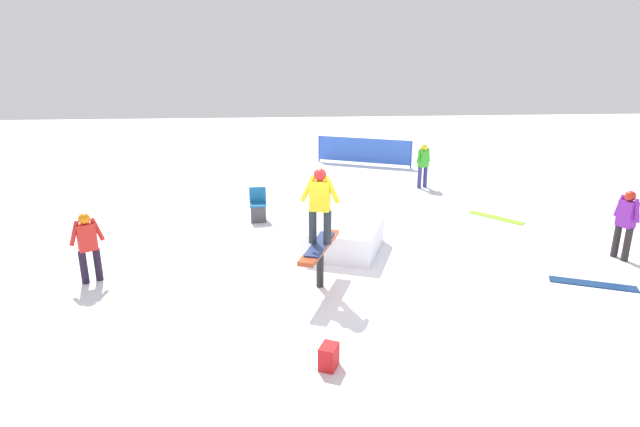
# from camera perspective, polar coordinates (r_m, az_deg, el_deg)

# --- Properties ---
(ground_plane) EXTENTS (60.00, 60.00, 0.00)m
(ground_plane) POSITION_cam_1_polar(r_m,az_deg,el_deg) (9.53, -0.00, -8.32)
(ground_plane) COLOR white
(rail_feature) EXTENTS (1.79, 0.93, 0.84)m
(rail_feature) POSITION_cam_1_polar(r_m,az_deg,el_deg) (9.26, -0.00, -4.46)
(rail_feature) COLOR black
(rail_feature) RESTS_ON ground
(snow_kicker_ramp) EXTENTS (2.23, 2.06, 0.62)m
(snow_kicker_ramp) POSITION_cam_1_polar(r_m,az_deg,el_deg) (11.15, 2.79, -2.78)
(snow_kicker_ramp) COLOR white
(snow_kicker_ramp) RESTS_ON ground
(main_rider_on_rail) EXTENTS (1.36, 0.73, 1.43)m
(main_rider_on_rail) POSITION_cam_1_polar(r_m,az_deg,el_deg) (8.97, -0.00, 0.75)
(main_rider_on_rail) COLOR navy
(main_rider_on_rail) RESTS_ON rail_feature
(bystander_red) EXTENTS (0.38, 0.59, 1.38)m
(bystander_red) POSITION_cam_1_polar(r_m,az_deg,el_deg) (10.41, -25.01, -3.17)
(bystander_red) COLOR black
(bystander_red) RESTS_ON ground
(bystander_purple) EXTENTS (0.62, 0.28, 1.51)m
(bystander_purple) POSITION_cam_1_polar(r_m,az_deg,el_deg) (12.34, 31.55, -0.76)
(bystander_purple) COLOR #282325
(bystander_purple) RESTS_ON ground
(bystander_green) EXTENTS (0.33, 0.57, 1.47)m
(bystander_green) POSITION_cam_1_polar(r_m,az_deg,el_deg) (17.02, 11.71, 5.62)
(bystander_green) COLOR navy
(bystander_green) RESTS_ON ground
(loose_snowboard_lime) EXTENTS (1.39, 1.15, 0.02)m
(loose_snowboard_lime) POSITION_cam_1_polar(r_m,az_deg,el_deg) (14.37, 19.48, -0.44)
(loose_snowboard_lime) COLOR #90DD2A
(loose_snowboard_lime) RESTS_ON ground
(loose_snowboard_navy) EXTENTS (0.88, 1.50, 0.02)m
(loose_snowboard_navy) POSITION_cam_1_polar(r_m,az_deg,el_deg) (10.92, 28.71, -7.08)
(loose_snowboard_navy) COLOR navy
(loose_snowboard_navy) RESTS_ON ground
(folding_chair) EXTENTS (0.46, 0.46, 0.88)m
(folding_chair) POSITION_cam_1_polar(r_m,az_deg,el_deg) (13.33, -7.09, 0.91)
(folding_chair) COLOR #3F3F44
(folding_chair) RESTS_ON ground
(backpack_on_snow) EXTENTS (0.36, 0.33, 0.34)m
(backpack_on_snow) POSITION_cam_1_polar(r_m,az_deg,el_deg) (7.17, 1.01, -16.03)
(backpack_on_snow) COLOR red
(backpack_on_snow) RESTS_ON ground
(safety_fence) EXTENTS (1.82, 3.55, 1.10)m
(safety_fence) POSITION_cam_1_polar(r_m,az_deg,el_deg) (20.57, 5.01, 7.19)
(safety_fence) COLOR blue
(safety_fence) RESTS_ON ground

